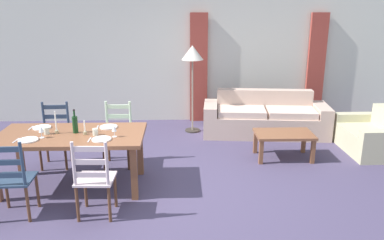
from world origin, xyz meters
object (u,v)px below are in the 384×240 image
object	(u,v)px
standing_lamp	(192,58)
dining_chair_far_left	(55,135)
wine_glass_near_left	(41,129)
coffee_table	(284,137)
couch	(265,119)
armchair_upholstered	(373,137)
wine_bottle	(75,124)
coffee_cup_primary	(95,132)
coffee_cup_secondary	(47,131)
wine_glass_near_right	(114,128)
dining_chair_near_left	(12,179)
dining_chair_near_right	(94,179)
dining_table	(71,140)
dining_chair_far_right	(118,134)

from	to	relation	value
standing_lamp	dining_chair_far_left	bearing A→B (deg)	-143.62
wine_glass_near_left	coffee_table	distance (m)	3.57
couch	armchair_upholstered	world-z (taller)	couch
coffee_table	standing_lamp	world-z (taller)	standing_lamp
wine_bottle	couch	bearing A→B (deg)	35.24
wine_glass_near_left	coffee_cup_primary	xyz separation A→B (m)	(0.65, 0.08, -0.07)
dining_chair_far_left	standing_lamp	size ratio (longest dim) A/B	0.59
coffee_cup_secondary	couch	world-z (taller)	coffee_cup_secondary
coffee_cup_secondary	wine_glass_near_left	bearing A→B (deg)	-95.25
wine_glass_near_right	coffee_table	bearing A→B (deg)	23.10
wine_glass_near_right	armchair_upholstered	distance (m)	4.28
dining_chair_near_left	armchair_upholstered	distance (m)	5.46
dining_chair_near_right	coffee_cup_secondary	xyz separation A→B (m)	(-0.75, 0.78, 0.32)
dining_table	dining_chair_near_right	xyz separation A→B (m)	(0.45, -0.78, -0.19)
dining_table	wine_glass_near_right	size ratio (longest dim) A/B	11.80
dining_table	coffee_table	world-z (taller)	dining_table
wine_bottle	standing_lamp	world-z (taller)	standing_lamp
wine_bottle	armchair_upholstered	distance (m)	4.75
couch	armchair_upholstered	size ratio (longest dim) A/B	1.99
dining_chair_near_right	wine_glass_near_left	distance (m)	1.07
dining_chair_far_left	coffee_cup_primary	distance (m)	1.19
coffee_cup_primary	armchair_upholstered	size ratio (longest dim) A/B	0.08
standing_lamp	dining_chair_near_right	bearing A→B (deg)	-111.30
wine_bottle	dining_chair_far_right	bearing A→B (deg)	59.10
dining_chair_far_left	coffee_table	size ratio (longest dim) A/B	1.07
dining_chair_far_left	armchair_upholstered	size ratio (longest dim) A/B	0.82
dining_chair_far_right	coffee_cup_secondary	distance (m)	1.14
coffee_cup_primary	coffee_table	size ratio (longest dim) A/B	0.10
wine_bottle	couch	xyz separation A→B (m)	(2.96, 2.09, -0.58)
dining_table	wine_glass_near_left	distance (m)	0.40
dining_chair_far_left	armchair_upholstered	bearing A→B (deg)	4.58
dining_table	wine_bottle	world-z (taller)	wine_bottle
dining_chair_near_left	coffee_cup_primary	world-z (taller)	dining_chair_near_left
wine_bottle	wine_glass_near_right	world-z (taller)	wine_bottle
couch	standing_lamp	world-z (taller)	standing_lamp
wine_bottle	wine_glass_near_left	distance (m)	0.42
dining_chair_near_left	wine_glass_near_left	distance (m)	0.75
dining_chair_near_left	wine_glass_near_right	size ratio (longest dim) A/B	5.96
coffee_cup_primary	standing_lamp	bearing A→B (deg)	61.04
dining_chair_near_right	coffee_cup_primary	size ratio (longest dim) A/B	10.67
wine_glass_near_left	coffee_cup_secondary	bearing A→B (deg)	84.75
dining_table	coffee_cup_primary	world-z (taller)	coffee_cup_primary
wine_glass_near_left	coffee_cup_secondary	xyz separation A→B (m)	(0.01, 0.15, -0.07)
wine_glass_near_right	coffee_cup_primary	distance (m)	0.27
dining_chair_far_right	coffee_cup_primary	world-z (taller)	dining_chair_far_right
dining_chair_far_right	standing_lamp	size ratio (longest dim) A/B	0.59
dining_chair_far_right	coffee_table	distance (m)	2.58
coffee_cup_secondary	couch	xyz separation A→B (m)	(3.32, 2.13, -0.50)
wine_glass_near_left	armchair_upholstered	xyz separation A→B (m)	(4.94, 1.32, -0.61)
dining_chair_near_right	standing_lamp	distance (m)	3.45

